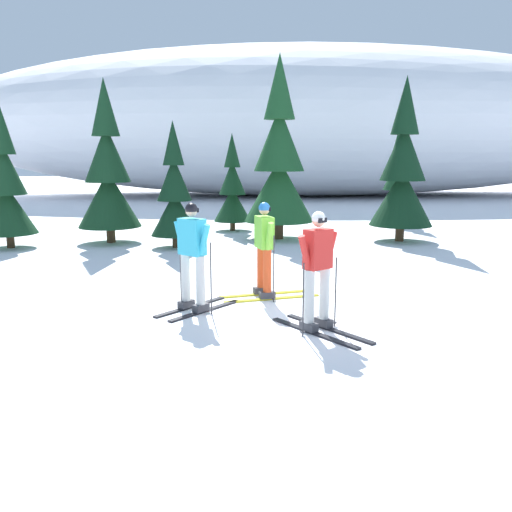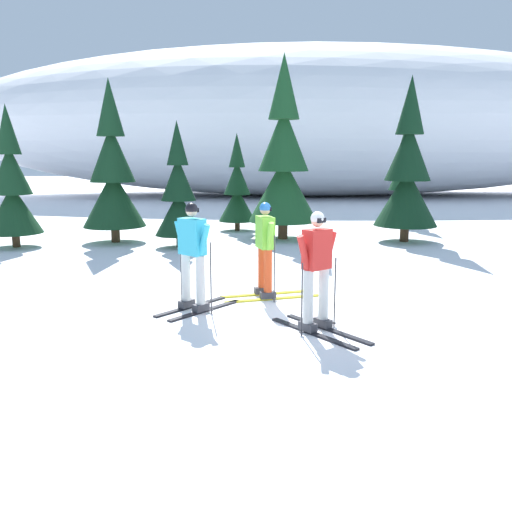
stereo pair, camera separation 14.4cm
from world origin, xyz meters
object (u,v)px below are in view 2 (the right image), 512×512
Objects in this scene: pine_tree_left at (113,175)px; pine_tree_center at (237,190)px; pine_tree_right at (407,174)px; pine_tree_far_left at (12,189)px; pine_tree_center_left at (178,195)px; skier_lime_jacket at (265,248)px; skier_cyan_jacket at (193,254)px; pine_tree_center_right at (283,163)px; pine_tree_far_right at (402,186)px; skier_red_jacket at (317,270)px.

pine_tree_left is 4.44m from pine_tree_center.
pine_tree_right reaches higher than pine_tree_center.
pine_tree_far_left reaches higher than pine_tree_center_left.
skier_cyan_jacket is at bearing -145.85° from skier_lime_jacket.
skier_cyan_jacket is 0.33× the size of pine_tree_center_right.
pine_tree_center_left is at bearing 99.34° from skier_cyan_jacket.
pine_tree_right is (5.67, 7.29, 1.07)m from skier_cyan_jacket.
skier_red_jacket is at bearing -111.02° from pine_tree_far_right.
skier_lime_jacket is at bearing -96.22° from pine_tree_center_right.
skier_lime_jacket is at bearing -56.14° from pine_tree_left.
skier_lime_jacket is 0.53× the size of pine_tree_far_right.
pine_tree_center reaches higher than skier_red_jacket.
pine_tree_center is at bearing 86.89° from skier_cyan_jacket.
skier_lime_jacket is at bearing -124.48° from pine_tree_right.
pine_tree_far_right is (12.33, 4.65, -0.21)m from pine_tree_far_left.
skier_red_jacket is at bearing -90.44° from pine_tree_center_right.
pine_tree_right reaches higher than skier_red_jacket.
skier_lime_jacket is 0.38× the size of pine_tree_right.
pine_tree_right is at bearing 4.29° from pine_tree_far_left.
pine_tree_left is 1.37× the size of pine_tree_far_right.
skier_red_jacket is 0.54× the size of pine_tree_center.
pine_tree_center is (6.26, 3.34, -0.27)m from pine_tree_far_left.
pine_tree_center is at bearing 97.35° from skier_red_jacket.
pine_tree_far_left is 1.13× the size of pine_tree_center_left.
skier_lime_jacket is 8.96m from pine_tree_far_left.
pine_tree_far_left is at bearing 141.17° from skier_lime_jacket.
pine_tree_far_left is 0.83× the size of pine_tree_left.
pine_tree_far_right is at bearing 68.98° from skier_red_jacket.
pine_tree_left is (-3.10, 7.29, 1.03)m from skier_cyan_jacket.
pine_tree_right is at bearing -25.79° from pine_tree_center.
pine_tree_center_left is 0.63× the size of pine_tree_center_right.
pine_tree_right is at bearing 65.92° from skier_red_jacket.
pine_tree_right is at bearing -8.70° from pine_tree_center_right.
skier_red_jacket is 9.81m from pine_tree_left.
skier_lime_jacket is 7.20m from pine_tree_center_right.
pine_tree_left is (-4.33, 6.45, 1.07)m from skier_lime_jacket.
pine_tree_right reaches higher than skier_lime_jacket.
pine_tree_left is at bearing -158.60° from pine_tree_far_right.
skier_cyan_jacket is 9.29m from pine_tree_right.
pine_tree_center is at bearing 34.40° from pine_tree_left.
pine_tree_far_left is at bearing -175.71° from pine_tree_right.
skier_lime_jacket is 0.39× the size of pine_tree_left.
pine_tree_far_left reaches higher than skier_red_jacket.
pine_tree_left is 5.14m from pine_tree_center_right.
pine_tree_right is 1.40× the size of pine_tree_far_right.
pine_tree_left is 2.31m from pine_tree_center_left.
pine_tree_far_right is at bearing 59.24° from skier_cyan_jacket.
pine_tree_center_left is (-1.05, 6.36, 0.50)m from skier_cyan_jacket.
pine_tree_center is at bearing 28.06° from pine_tree_far_left.
pine_tree_center_left is at bearing -0.94° from pine_tree_far_left.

